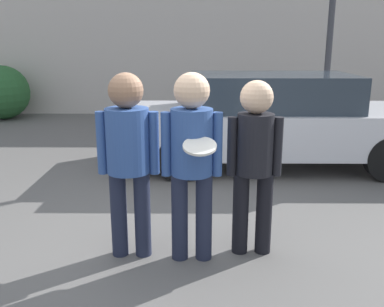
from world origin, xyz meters
name	(u,v)px	position (x,y,z in m)	size (l,w,h in m)	color
ground_plane	(168,245)	(0.00, 0.00, 0.00)	(56.00, 56.00, 0.00)	#5B5956
storefront_building	(186,31)	(0.00, 7.85, 2.19)	(24.00, 0.22, 4.32)	beige
person_left	(128,150)	(-0.33, -0.20, 1.03)	(0.56, 0.39, 1.70)	#1E2338
person_middle_with_frisbee	(192,151)	(0.24, -0.26, 1.03)	(0.54, 0.58, 1.71)	#1E2338
person_right	(254,155)	(0.80, -0.13, 0.96)	(0.50, 0.33, 1.63)	black
parked_car_near	(274,120)	(1.51, 2.81, 0.74)	(4.79, 1.78, 1.46)	silver
shrub	(2,92)	(-4.66, 6.98, 0.68)	(1.36, 1.36, 1.36)	#285B2D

